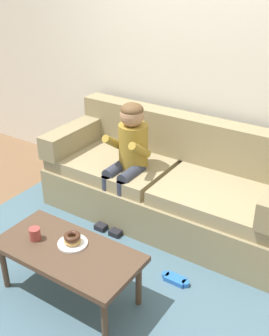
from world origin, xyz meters
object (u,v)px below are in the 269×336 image
donut (72,240)px  couch (169,185)px  person_child (128,152)px  coffee_table (68,255)px  mug (35,234)px  toy_controller (175,280)px

donut → couch: bearing=85.7°
couch → donut: 1.24m
couch → person_child: (-0.31, -0.20, 0.34)m
couch → person_child: size_ratio=2.05×
coffee_table → mug: bearing=-172.4°
coffee_table → mug: mug is taller
couch → donut: size_ratio=18.83×
coffee_table → donut: donut is taller
toy_controller → coffee_table: bearing=-127.1°
coffee_table → donut: (-0.01, 0.06, 0.08)m
couch → donut: bearing=-94.3°
coffee_table → toy_controller: coffee_table is taller
coffee_table → mug: (-0.27, -0.04, 0.09)m
couch → person_child: person_child is taller
couch → mug: couch is taller
person_child → mug: person_child is taller
couch → donut: (-0.09, -1.23, 0.12)m
couch → mug: (-0.35, -1.33, 0.13)m
toy_controller → mug: bearing=-135.9°
mug → couch: bearing=75.3°
person_child → toy_controller: (0.80, -0.55, -0.65)m
couch → mug: size_ratio=25.11×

